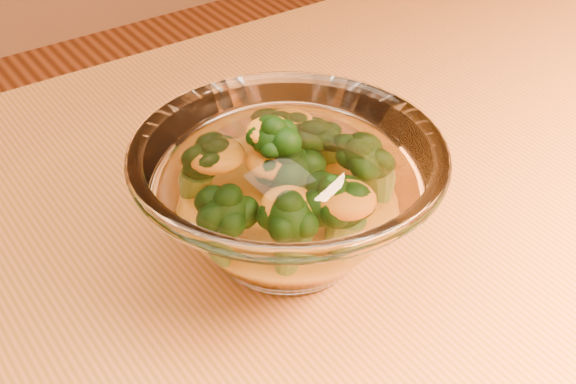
# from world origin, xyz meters

# --- Properties ---
(table) EXTENTS (1.20, 0.80, 0.75)m
(table) POSITION_xyz_m (0.00, 0.00, 0.65)
(table) COLOR #B56536
(table) RESTS_ON ground
(glass_bowl) EXTENTS (0.20, 0.20, 0.09)m
(glass_bowl) POSITION_xyz_m (-0.06, 0.07, 0.80)
(glass_bowl) COLOR white
(glass_bowl) RESTS_ON table
(cheese_sauce) EXTENTS (0.10, 0.10, 0.03)m
(cheese_sauce) POSITION_xyz_m (-0.06, 0.07, 0.78)
(cheese_sauce) COLOR orange
(cheese_sauce) RESTS_ON glass_bowl
(broccoli_heap) EXTENTS (0.13, 0.13, 0.07)m
(broccoli_heap) POSITION_xyz_m (-0.06, 0.07, 0.81)
(broccoli_heap) COLOR black
(broccoli_heap) RESTS_ON cheese_sauce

